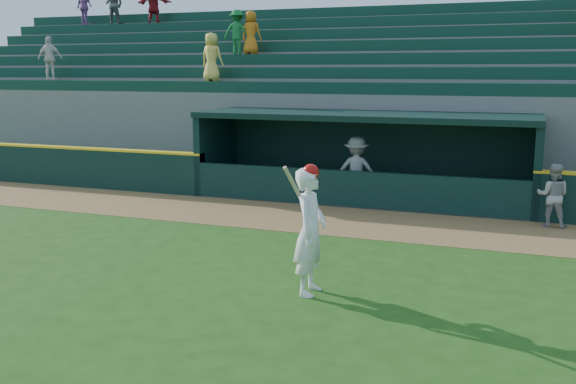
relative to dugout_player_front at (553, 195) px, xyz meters
name	(u,v)px	position (x,y,z in m)	size (l,w,h in m)	color
ground	(256,281)	(-4.96, -6.06, -0.75)	(120.00, 120.00, 0.00)	#214A12
warning_track	(335,220)	(-4.96, -1.16, -0.75)	(40.00, 3.00, 0.01)	olive
dugout_player_front	(553,195)	(0.00, 0.00, 0.00)	(0.73, 0.57, 1.50)	#9E9E99
dugout_player_inside	(356,170)	(-5.02, 1.12, 0.17)	(1.19, 0.68, 1.84)	#A1A19C
dugout	(366,151)	(-4.96, 1.94, 0.61)	(9.40, 2.80, 2.46)	slate
stands	(396,106)	(-4.99, 6.51, 1.64)	(34.50, 6.25, 7.42)	slate
batter_at_plate	(310,230)	(-3.88, -6.32, 0.32)	(0.58, 0.84, 2.18)	white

